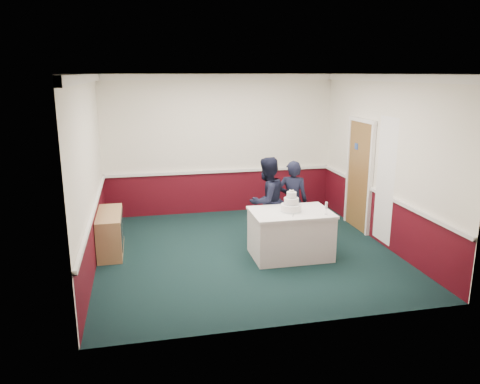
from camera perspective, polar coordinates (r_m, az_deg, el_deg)
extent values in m
plane|color=black|center=(8.19, 0.70, -7.26)|extent=(5.00, 5.00, 0.00)
cube|color=white|center=(10.16, -2.44, 5.75)|extent=(5.00, 0.05, 3.00)
cube|color=white|center=(7.61, -17.75, 2.16)|extent=(0.05, 5.00, 3.00)
cube|color=white|center=(8.66, 16.94, 3.64)|extent=(0.05, 5.00, 3.00)
cube|color=white|center=(7.62, 0.77, 14.04)|extent=(5.00, 5.00, 0.05)
cube|color=#480913|center=(10.37, -2.38, 0.00)|extent=(5.00, 0.02, 0.90)
cube|color=white|center=(10.25, -2.40, 2.54)|extent=(4.98, 0.05, 0.06)
cube|color=white|center=(10.03, -2.51, 13.84)|extent=(5.00, 0.08, 0.12)
cube|color=brown|center=(9.43, 14.35, 1.86)|extent=(0.05, 0.90, 2.10)
cube|color=#234799|center=(9.45, 14.00, 5.42)|extent=(0.01, 0.12, 0.12)
cube|color=white|center=(8.48, 17.28, 1.32)|extent=(0.02, 0.60, 2.20)
cube|color=#A78051|center=(8.37, -15.53, -4.77)|extent=(0.40, 1.20, 0.70)
cube|color=black|center=(8.34, -14.15, -4.38)|extent=(0.01, 1.00, 0.50)
cube|color=white|center=(7.91, 6.16, -5.20)|extent=(1.28, 0.88, 0.76)
cube|color=white|center=(7.79, 6.24, -2.50)|extent=(1.32, 0.92, 0.04)
cylinder|color=white|center=(7.77, 6.25, -1.93)|extent=(0.34, 0.34, 0.12)
cylinder|color=silver|center=(7.78, 6.24, -2.27)|extent=(0.35, 0.35, 0.03)
cylinder|color=white|center=(7.74, 6.28, -1.12)|extent=(0.24, 0.24, 0.11)
cylinder|color=silver|center=(7.75, 6.27, -1.42)|extent=(0.25, 0.25, 0.02)
cylinder|color=white|center=(7.71, 6.30, -0.36)|extent=(0.16, 0.16, 0.10)
cylinder|color=silver|center=(7.72, 6.29, -0.64)|extent=(0.17, 0.17, 0.02)
sphere|color=#EDE5C9|center=(7.69, 6.31, 0.12)|extent=(0.03, 0.03, 0.03)
sphere|color=#EDE5C9|center=(7.71, 6.47, 0.16)|extent=(0.03, 0.03, 0.03)
sphere|color=#EDE5C9|center=(7.71, 6.11, 0.16)|extent=(0.03, 0.03, 0.03)
sphere|color=#EDE5C9|center=(7.68, 6.49, 0.09)|extent=(0.03, 0.03, 0.03)
sphere|color=#EDE5C9|center=(7.67, 6.15, 0.09)|extent=(0.03, 0.03, 0.03)
cube|color=silver|center=(7.59, 6.50, -2.78)|extent=(0.10, 0.21, 0.00)
cylinder|color=silver|center=(7.70, 10.43, -2.67)|extent=(0.05, 0.05, 0.01)
cylinder|color=silver|center=(7.69, 10.45, -2.33)|extent=(0.01, 0.01, 0.09)
cylinder|color=silver|center=(7.66, 10.48, -1.62)|extent=(0.04, 0.04, 0.11)
imported|color=black|center=(8.37, 3.27, -1.09)|extent=(0.97, 0.91, 1.58)
imported|color=black|center=(8.58, 6.41, -1.07)|extent=(0.64, 0.54, 1.50)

